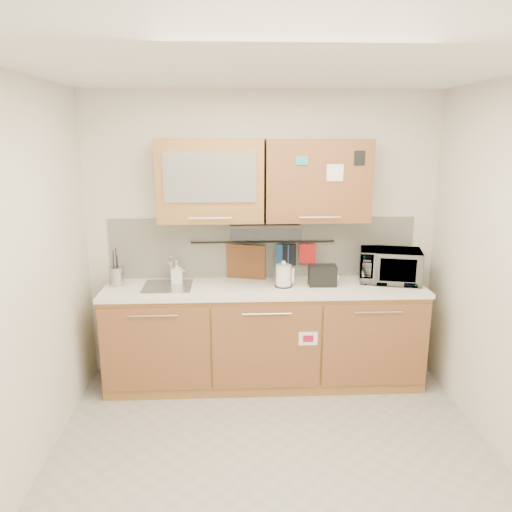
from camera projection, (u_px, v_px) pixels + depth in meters
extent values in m
plane|color=#9E9993|center=(275.00, 464.00, 3.46)|extent=(3.20, 3.20, 0.00)
plane|color=white|center=(279.00, 66.00, 2.83)|extent=(3.20, 3.20, 0.00)
plane|color=silver|center=(263.00, 237.00, 4.60)|extent=(3.20, 0.00, 3.20)
plane|color=silver|center=(18.00, 288.00, 3.07)|extent=(0.00, 3.00, 3.00)
cube|color=#AD6F3D|center=(264.00, 336.00, 4.52)|extent=(2.80, 0.60, 0.88)
cube|color=black|center=(264.00, 375.00, 4.61)|extent=(2.80, 0.54, 0.10)
cube|color=brown|center=(155.00, 350.00, 4.17)|extent=(0.91, 0.02, 0.74)
cylinder|color=silver|center=(153.00, 316.00, 4.07)|extent=(0.41, 0.01, 0.01)
cube|color=brown|center=(267.00, 348.00, 4.21)|extent=(0.91, 0.02, 0.74)
cylinder|color=silver|center=(267.00, 314.00, 4.11)|extent=(0.41, 0.01, 0.01)
cube|color=brown|center=(376.00, 345.00, 4.25)|extent=(0.91, 0.02, 0.74)
cylinder|color=silver|center=(379.00, 312.00, 4.15)|extent=(0.41, 0.01, 0.01)
cube|color=white|center=(264.00, 288.00, 4.40)|extent=(2.82, 0.62, 0.04)
cube|color=silver|center=(263.00, 247.00, 4.61)|extent=(2.80, 0.02, 0.56)
cube|color=#AD6F3D|center=(211.00, 181.00, 4.28)|extent=(0.90, 0.35, 0.70)
cube|color=silver|center=(209.00, 177.00, 4.09)|extent=(0.76, 0.02, 0.42)
cube|color=brown|center=(317.00, 180.00, 4.32)|extent=(0.90, 0.35, 0.70)
cube|color=white|center=(335.00, 173.00, 4.14)|extent=(0.14, 0.00, 0.14)
cube|color=black|center=(264.00, 229.00, 4.33)|extent=(0.60, 0.46, 0.10)
cube|color=silver|center=(168.00, 288.00, 4.36)|extent=(0.42, 0.40, 0.03)
cylinder|color=silver|center=(172.00, 269.00, 4.49)|extent=(0.03, 0.03, 0.24)
cylinder|color=silver|center=(170.00, 260.00, 4.39)|extent=(0.02, 0.18, 0.02)
cylinder|color=black|center=(263.00, 242.00, 4.56)|extent=(1.30, 0.02, 0.02)
cylinder|color=#AAA9AE|center=(117.00, 276.00, 4.39)|extent=(0.17, 0.17, 0.17)
cylinder|color=black|center=(114.00, 268.00, 4.38)|extent=(0.01, 0.01, 0.31)
cylinder|color=black|center=(118.00, 271.00, 4.36)|extent=(0.01, 0.01, 0.28)
cylinder|color=black|center=(117.00, 266.00, 4.39)|extent=(0.01, 0.01, 0.33)
cylinder|color=black|center=(114.00, 273.00, 4.36)|extent=(0.01, 0.01, 0.25)
cylinder|color=silver|center=(283.00, 276.00, 4.35)|extent=(0.16, 0.16, 0.20)
sphere|color=silver|center=(284.00, 263.00, 4.33)|extent=(0.04, 0.04, 0.04)
cube|color=silver|center=(293.00, 275.00, 4.33)|extent=(0.02, 0.03, 0.12)
cylinder|color=black|center=(283.00, 286.00, 4.38)|extent=(0.15, 0.15, 0.01)
cube|color=black|center=(322.00, 275.00, 4.39)|extent=(0.24, 0.15, 0.18)
cube|color=black|center=(318.00, 266.00, 4.37)|extent=(0.07, 0.11, 0.01)
cube|color=black|center=(328.00, 266.00, 4.37)|extent=(0.07, 0.11, 0.01)
imported|color=#999999|center=(390.00, 266.00, 4.49)|extent=(0.60, 0.48, 0.30)
imported|color=#999999|center=(177.00, 272.00, 4.44)|extent=(0.09, 0.10, 0.21)
cube|color=brown|center=(246.00, 268.00, 4.60)|extent=(0.36, 0.12, 0.45)
cube|color=#205193|center=(283.00, 254.00, 4.58)|extent=(0.12, 0.04, 0.19)
cube|color=black|center=(289.00, 255.00, 4.59)|extent=(0.13, 0.04, 0.20)
cube|color=red|center=(307.00, 254.00, 4.59)|extent=(0.15, 0.04, 0.18)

